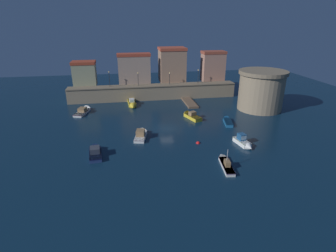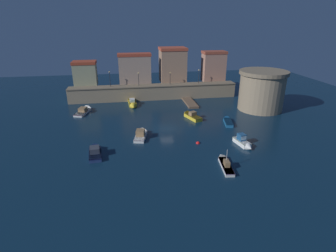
{
  "view_description": "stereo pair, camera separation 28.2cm",
  "coord_description": "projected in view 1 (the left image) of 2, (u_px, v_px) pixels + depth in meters",
  "views": [
    {
      "loc": [
        -7.8,
        -46.92,
        19.57
      ],
      "look_at": [
        0.0,
        -1.37,
        1.06
      ],
      "focal_mm": 28.58,
      "sensor_mm": 36.0,
      "label": 1
    },
    {
      "loc": [
        -7.53,
        -46.97,
        19.57
      ],
      "look_at": [
        0.0,
        -1.37,
        1.06
      ],
      "focal_mm": 28.58,
      "sensor_mm": 36.0,
      "label": 2
    }
  ],
  "objects": [
    {
      "name": "mooring_buoy_0",
      "position": [
        198.0,
        143.0,
        45.31
      ],
      "size": [
        0.67,
        0.67,
        0.67
      ],
      "primitive_type": "sphere",
      "color": "red",
      "rests_on": "ground"
    },
    {
      "name": "moored_boat_2",
      "position": [
        190.0,
        115.0,
        56.96
      ],
      "size": [
        3.45,
        6.02,
        1.95
      ],
      "rotation": [
        0.0,
        0.0,
        1.91
      ],
      "color": "gold",
      "rests_on": "ground"
    },
    {
      "name": "fortress_tower",
      "position": [
        261.0,
        90.0,
        60.89
      ],
      "size": [
        10.71,
        10.71,
        8.97
      ],
      "color": "gray",
      "rests_on": "ground"
    },
    {
      "name": "moored_boat_1",
      "position": [
        141.0,
        134.0,
        47.94
      ],
      "size": [
        2.93,
        5.93,
        2.12
      ],
      "rotation": [
        0.0,
        0.0,
        1.35
      ],
      "color": "white",
      "rests_on": "ground"
    },
    {
      "name": "moored_boat_3",
      "position": [
        95.0,
        151.0,
        41.62
      ],
      "size": [
        2.28,
        5.7,
        1.96
      ],
      "rotation": [
        0.0,
        0.0,
        1.67
      ],
      "color": "navy",
      "rests_on": "ground"
    },
    {
      "name": "quay_lamp_1",
      "position": [
        138.0,
        77.0,
        67.78
      ],
      "size": [
        0.32,
        0.32,
        3.35
      ],
      "color": "black",
      "rests_on": "quay_wall"
    },
    {
      "name": "old_town_backdrop",
      "position": [
        157.0,
        67.0,
        71.58
      ],
      "size": [
        40.52,
        5.93,
        9.14
      ],
      "color": "gray",
      "rests_on": "ground"
    },
    {
      "name": "quay_lamp_2",
      "position": [
        170.0,
        76.0,
        69.1
      ],
      "size": [
        0.32,
        0.32,
        3.17
      ],
      "color": "black",
      "rests_on": "quay_wall"
    },
    {
      "name": "moored_boat_6",
      "position": [
        227.0,
        121.0,
        54.35
      ],
      "size": [
        2.43,
        5.48,
        1.31
      ],
      "rotation": [
        0.0,
        0.0,
        1.36
      ],
      "color": "#195689",
      "rests_on": "ground"
    },
    {
      "name": "moored_boat_4",
      "position": [
        132.0,
        103.0,
        65.06
      ],
      "size": [
        2.01,
        7.2,
        1.95
      ],
      "rotation": [
        0.0,
        0.0,
        -1.53
      ],
      "color": "gold",
      "rests_on": "ground"
    },
    {
      "name": "moored_boat_0",
      "position": [
        84.0,
        110.0,
        60.6
      ],
      "size": [
        3.7,
        6.95,
        1.95
      ],
      "rotation": [
        0.0,
        0.0,
        1.28
      ],
      "color": "white",
      "rests_on": "ground"
    },
    {
      "name": "quay_wall",
      "position": [
        154.0,
        92.0,
        69.91
      ],
      "size": [
        43.23,
        3.51,
        3.72
      ],
      "color": "gray",
      "rests_on": "ground"
    },
    {
      "name": "ground_plane",
      "position": [
        167.0,
        128.0,
        51.43
      ],
      "size": [
        116.11,
        116.11,
        0.0
      ],
      "primitive_type": "plane",
      "color": "#0C2338"
    },
    {
      "name": "pier_dock",
      "position": [
        190.0,
        103.0,
        66.51
      ],
      "size": [
        2.36,
        8.38,
        0.7
      ],
      "color": "brown",
      "rests_on": "ground"
    },
    {
      "name": "quay_lamp_0",
      "position": [
        109.0,
        77.0,
        66.55
      ],
      "size": [
        0.32,
        0.32,
        3.86
      ],
      "color": "black",
      "rests_on": "quay_wall"
    },
    {
      "name": "moored_boat_5",
      "position": [
        225.0,
        162.0,
        38.58
      ],
      "size": [
        2.0,
        6.34,
        3.21
      ],
      "rotation": [
        0.0,
        0.0,
        1.44
      ],
      "color": "silver",
      "rests_on": "ground"
    },
    {
      "name": "quay_lamp_3",
      "position": [
        198.0,
        74.0,
        70.19
      ],
      "size": [
        0.32,
        0.32,
        3.63
      ],
      "color": "black",
      "rests_on": "quay_wall"
    },
    {
      "name": "moored_boat_7",
      "position": [
        244.0,
        142.0,
        44.3
      ],
      "size": [
        2.13,
        4.6,
        2.11
      ],
      "rotation": [
        0.0,
        0.0,
        -1.4
      ],
      "color": "white",
      "rests_on": "ground"
    }
  ]
}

